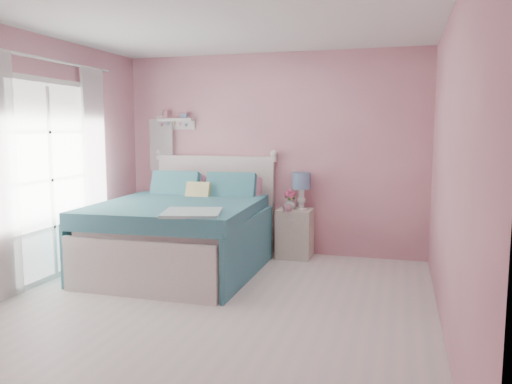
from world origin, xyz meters
The scene contains 13 objects.
floor centered at (0.00, 0.00, 0.00)m, with size 4.50×4.50×0.00m, color silver.
room_shell centered at (0.00, 0.00, 1.58)m, with size 4.50×4.50×4.50m.
bed centered at (-0.77, 1.15, 0.42)m, with size 1.80×2.22×1.27m.
nightstand centered at (0.37, 2.02, 0.31)m, with size 0.43×0.43×0.62m.
table_lamp centered at (0.44, 2.09, 0.94)m, with size 0.23×0.23×0.46m.
vase centered at (0.31, 2.00, 0.70)m, with size 0.15×0.15×0.15m, color silver.
teacup centered at (0.31, 1.85, 0.66)m, with size 0.11×0.11×0.08m, color #CF8BA1.
roses centered at (0.30, 2.00, 0.81)m, with size 0.14×0.11×0.12m.
wall_shelf centered at (-1.32, 2.19, 1.73)m, with size 0.50×0.15×0.25m.
hanging_dress centered at (-1.55, 2.18, 1.40)m, with size 0.34×0.03×0.72m, color white.
french_door centered at (-1.97, 0.40, 1.07)m, with size 0.04×1.32×2.16m.
curtain_near centered at (-1.92, -0.34, 1.18)m, with size 0.04×0.40×2.32m, color white.
curtain_far centered at (-1.92, 1.14, 1.18)m, with size 0.04×0.40×2.32m, color white.
Camera 1 is at (1.63, -4.09, 1.61)m, focal length 35.00 mm.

